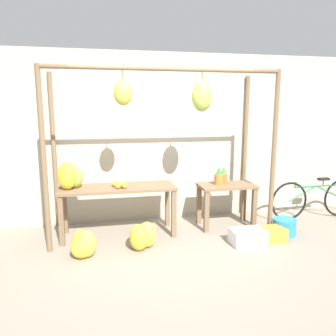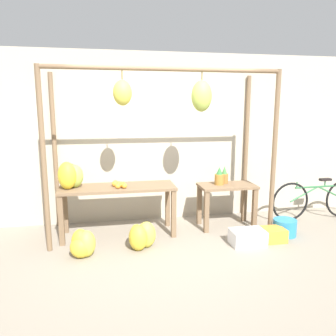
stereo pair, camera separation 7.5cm
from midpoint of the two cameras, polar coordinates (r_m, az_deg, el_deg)
The scene contains 14 objects.
ground_plane at distance 4.59m, azimuth 0.07°, elevation -14.08°, with size 20.00×20.00×0.00m, color gray.
shop_wall_back at distance 5.55m, azimuth -2.80°, elevation 5.21°, with size 8.00×0.08×2.80m.
stall_awning at distance 4.69m, azimuth -0.73°, elevation 8.35°, with size 3.30×1.15×2.44m.
display_table_main at distance 4.95m, azimuth -9.13°, elevation -4.54°, with size 1.70×0.58×0.76m.
display_table_side at distance 5.37m, azimuth 9.72°, elevation -4.56°, with size 0.89×0.50×0.70m.
banana_pile_on_table at distance 4.94m, azimuth -17.15°, elevation -1.31°, with size 0.41×0.52×0.40m.
orange_pile at distance 4.86m, azimuth -8.94°, elevation -2.87°, with size 0.22×0.25×0.09m.
pineapple_cluster at distance 5.32m, azimuth 8.80°, elevation -1.48°, with size 0.25×0.22×0.29m.
banana_pile_ground_left at distance 4.47m, azimuth -14.96°, elevation -12.84°, with size 0.37×0.32×0.37m.
banana_pile_ground_right at distance 4.59m, azimuth -5.11°, elevation -11.75°, with size 0.44×0.42×0.37m.
fruit_crate_white at distance 4.86m, azimuth 13.27°, elevation -11.59°, with size 0.47×0.32×0.21m.
blue_bucket at distance 5.35m, azimuth 19.20°, elevation -9.62°, with size 0.34×0.34×0.25m.
parked_bicycle at distance 6.25m, azimuth 24.00°, elevation -4.88°, with size 1.70×0.08×0.71m.
fruit_crate_purple at distance 5.06m, azimuth 16.90°, elevation -10.97°, with size 0.43×0.28×0.19m.
Camera 1 is at (-0.88, -4.08, 1.91)m, focal length 35.00 mm.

